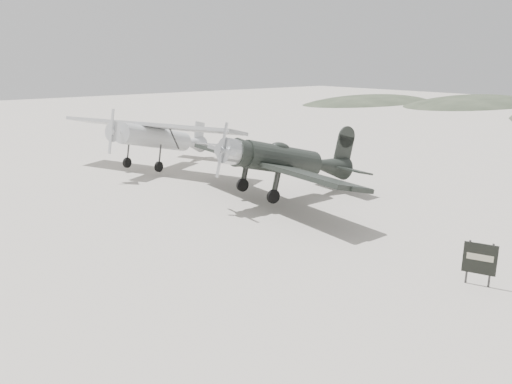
# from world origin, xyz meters

# --- Properties ---
(ground) EXTENTS (160.00, 160.00, 0.00)m
(ground) POSITION_xyz_m (0.00, 0.00, 0.00)
(ground) COLOR #AEA69B
(ground) RESTS_ON ground
(hill_east_north) EXTENTS (36.00, 18.00, 6.00)m
(hill_east_north) POSITION_xyz_m (60.00, 28.00, 0.00)
(hill_east_north) COLOR #2E3728
(hill_east_north) RESTS_ON ground
(hill_northeast) EXTENTS (32.00, 16.00, 5.20)m
(hill_northeast) POSITION_xyz_m (50.00, 40.00, 0.00)
(hill_northeast) COLOR #2E3728
(hill_northeast) RESTS_ON ground
(lowwing_monoplane) EXTENTS (8.04, 11.23, 3.62)m
(lowwing_monoplane) POSITION_xyz_m (1.84, 6.26, 1.92)
(lowwing_monoplane) COLOR black
(lowwing_monoplane) RESTS_ON ground
(highwing_monoplane) EXTENTS (8.99, 12.07, 3.49)m
(highwing_monoplane) POSITION_xyz_m (0.44, 16.41, 2.18)
(highwing_monoplane) COLOR #A0A4A6
(highwing_monoplane) RESTS_ON ground
(sign_board) EXTENTS (0.43, 0.90, 1.38)m
(sign_board) POSITION_xyz_m (-0.01, -4.36, 0.82)
(sign_board) COLOR #333333
(sign_board) RESTS_ON ground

